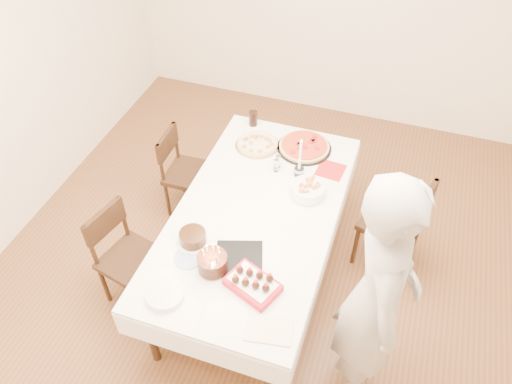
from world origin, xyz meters
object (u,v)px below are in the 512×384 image
(chair_left_savory, at_px, (190,174))
(person, at_px, (378,297))
(dining_table, at_px, (256,245))
(pizza_white, at_px, (257,144))
(cola_glass, at_px, (253,118))
(birthday_cake, at_px, (212,259))
(pasta_bowl, at_px, (308,190))
(layer_cake, at_px, (193,238))
(chair_left_dessert, at_px, (132,260))
(chair_right_savory, at_px, (391,223))
(pizza_pepperoni, at_px, (304,146))
(taper_candle, at_px, (300,157))
(strawberry_box, at_px, (253,284))

(chair_left_savory, xyz_separation_m, person, (1.75, -1.12, 0.52))
(dining_table, height_order, pizza_white, pizza_white)
(chair_left_savory, bearing_deg, cola_glass, -136.74)
(birthday_cake, bearing_deg, chair_left_savory, 122.26)
(pasta_bowl, bearing_deg, dining_table, -136.21)
(layer_cake, bearing_deg, cola_glass, 91.84)
(person, distance_m, layer_cake, 1.28)
(dining_table, bearing_deg, chair_left_dessert, -148.94)
(chair_right_savory, relative_size, pizza_pepperoni, 2.01)
(layer_cake, bearing_deg, pasta_bowl, 48.35)
(chair_left_savory, relative_size, cola_glass, 6.15)
(pizza_pepperoni, height_order, pasta_bowl, pasta_bowl)
(pizza_pepperoni, xyz_separation_m, taper_candle, (0.04, -0.32, 0.16))
(chair_left_dessert, height_order, taper_candle, taper_candle)
(pasta_bowl, relative_size, birthday_cake, 1.29)
(chair_right_savory, height_order, pizza_white, chair_right_savory)
(birthday_cake, bearing_deg, pasta_bowl, 64.70)
(pizza_pepperoni, xyz_separation_m, layer_cake, (-0.46, -1.22, 0.03))
(person, height_order, pasta_bowl, person)
(birthday_cake, relative_size, strawberry_box, 0.60)
(chair_left_dessert, xyz_separation_m, taper_candle, (1.00, 0.98, 0.49))
(pasta_bowl, xyz_separation_m, taper_candle, (-0.12, 0.19, 0.13))
(layer_cake, bearing_deg, taper_candle, 60.58)
(chair_left_dessert, bearing_deg, chair_left_savory, -76.96)
(person, relative_size, birthday_cake, 9.46)
(pizza_pepperoni, xyz_separation_m, strawberry_box, (0.05, -1.44, 0.02))
(taper_candle, bearing_deg, strawberry_box, -89.87)
(chair_left_savory, height_order, strawberry_box, chair_left_savory)
(chair_right_savory, xyz_separation_m, birthday_cake, (-1.07, -1.07, 0.40))
(chair_right_savory, bearing_deg, cola_glass, 177.15)
(taper_candle, bearing_deg, chair_right_savory, 0.47)
(dining_table, relative_size, birthday_cake, 10.82)
(chair_left_dessert, bearing_deg, chair_right_savory, -137.80)
(chair_right_savory, bearing_deg, birthday_cake, -117.53)
(birthday_cake, bearing_deg, layer_cake, 142.14)
(chair_right_savory, height_order, person, person)
(chair_left_savory, bearing_deg, layer_cake, 115.93)
(pizza_pepperoni, relative_size, pasta_bowl, 1.77)
(chair_left_savory, height_order, pizza_white, chair_left_savory)
(chair_right_savory, bearing_deg, chair_left_dessert, -133.61)
(cola_glass, bearing_deg, chair_left_savory, -135.36)
(pasta_bowl, height_order, taper_candle, taper_candle)
(chair_right_savory, height_order, chair_left_dessert, chair_right_savory)
(chair_right_savory, relative_size, pizza_white, 2.44)
(pizza_white, distance_m, layer_cake, 1.13)
(person, height_order, pizza_pepperoni, person)
(person, relative_size, taper_candle, 5.19)
(person, distance_m, birthday_cake, 1.05)
(birthday_cake, xyz_separation_m, strawberry_box, (0.29, -0.05, -0.06))
(strawberry_box, bearing_deg, cola_glass, 108.93)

